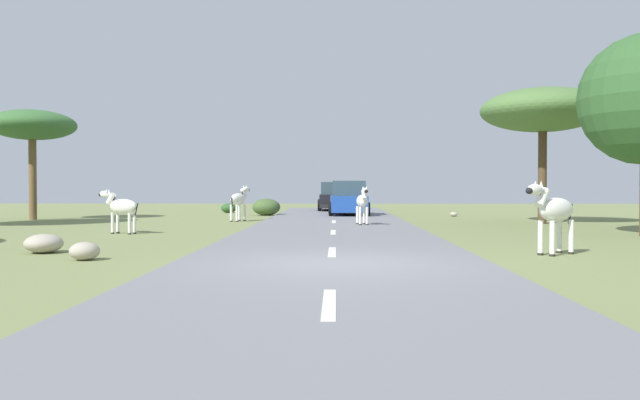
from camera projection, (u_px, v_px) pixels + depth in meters
The scene contains 16 objects.
ground_plane at pixel (339, 266), 11.45m from camera, with size 90.00×90.00×0.00m, color olive.
road at pixel (331, 265), 11.46m from camera, with size 6.00×64.00×0.05m, color slate.
lane_markings at pixel (331, 270), 10.46m from camera, with size 0.16×56.00×0.01m.
zebra_0 at pixel (363, 202), 23.32m from camera, with size 0.52×1.55×1.46m.
zebra_1 at pixel (121, 207), 19.44m from camera, with size 1.44×0.72×1.41m.
zebra_2 at pixel (239, 200), 26.71m from camera, with size 0.81×1.58×1.55m.
zebra_3 at pixel (554, 211), 13.31m from camera, with size 1.44×1.23×1.59m.
car_0 at pixel (348, 199), 31.95m from camera, with size 2.09×4.37×1.74m.
car_1 at pixel (334, 197), 38.52m from camera, with size 2.06×4.36×1.74m.
tree_1 at pixel (32, 126), 27.84m from camera, with size 3.81×3.81×4.92m.
tree_5 at pixel (543, 111), 24.82m from camera, with size 4.91×4.91×5.40m.
bush_0 at pixel (266, 207), 32.29m from camera, with size 1.45×1.31×0.87m, color #425B2D.
bush_1 at pixel (229, 208), 35.80m from camera, with size 0.90×0.81×0.54m, color #2D5628.
rock_0 at pixel (44, 243), 13.72m from camera, with size 0.82×0.83×0.42m, color #A89E8C.
rock_1 at pixel (454, 214), 31.15m from camera, with size 0.37×0.37×0.23m, color #A89E8C.
rock_2 at pixel (85, 251), 12.36m from camera, with size 0.59×0.55×0.36m, color #A89E8C.
Camera 1 is at (-0.07, -11.43, 1.44)m, focal length 34.92 mm.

